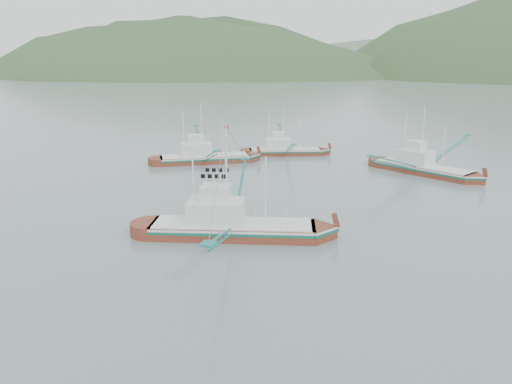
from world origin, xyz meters
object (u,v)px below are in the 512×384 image
(main_boat, at_px, (231,215))
(bg_boat_left, at_px, (204,149))
(bg_boat_right, at_px, (423,158))
(bg_boat_far, at_px, (285,144))

(main_boat, xyz_separation_m, bg_boat_left, (-15.00, 28.74, 0.07))
(main_boat, distance_m, bg_boat_right, 35.24)
(main_boat, bearing_deg, bg_boat_right, 48.37)
(bg_boat_far, bearing_deg, main_boat, -103.18)
(bg_boat_right, bearing_deg, main_boat, -87.14)
(bg_boat_far, distance_m, bg_boat_right, 22.59)
(bg_boat_left, relative_size, bg_boat_far, 1.10)
(bg_boat_left, distance_m, bg_boat_right, 31.43)
(bg_boat_right, bearing_deg, bg_boat_left, -145.00)
(bg_boat_left, xyz_separation_m, bg_boat_far, (9.97, 9.81, -0.37))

